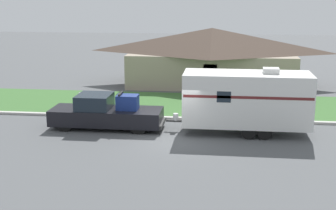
{
  "coord_description": "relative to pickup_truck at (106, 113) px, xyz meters",
  "views": [
    {
      "loc": [
        2.39,
        -22.55,
        7.35
      ],
      "look_at": [
        -0.5,
        1.54,
        1.4
      ],
      "focal_mm": 50.0,
      "sensor_mm": 36.0,
      "label": 1
    }
  ],
  "objects": [
    {
      "name": "travel_trailer",
      "position": [
        7.57,
        -0.0,
        1.0
      ],
      "size": [
        7.52,
        2.44,
        3.5
      ],
      "color": "black",
      "rests_on": "ground_plane"
    },
    {
      "name": "pickup_truck",
      "position": [
        0.0,
        0.0,
        0.0
      ],
      "size": [
        6.17,
        2.05,
        2.01
      ],
      "color": "black",
      "rests_on": "ground_plane"
    },
    {
      "name": "ground_plane",
      "position": [
        3.94,
        -1.54,
        -0.84
      ],
      "size": [
        120.0,
        120.0,
        0.0
      ],
      "primitive_type": "plane",
      "color": "#515456"
    },
    {
      "name": "lawn_strip",
      "position": [
        3.94,
        5.86,
        -0.83
      ],
      "size": [
        80.0,
        7.0,
        0.03
      ],
      "color": "#3D6B33",
      "rests_on": "ground_plane"
    },
    {
      "name": "mailbox",
      "position": [
        -2.21,
        3.12,
        0.13
      ],
      "size": [
        0.48,
        0.2,
        1.26
      ],
      "color": "brown",
      "rests_on": "ground_plane"
    },
    {
      "name": "house_across_street",
      "position": [
        5.36,
        13.0,
        1.5
      ],
      "size": [
        13.88,
        6.54,
        4.51
      ],
      "color": "gray",
      "rests_on": "ground_plane"
    },
    {
      "name": "curb_strip",
      "position": [
        3.94,
        2.21,
        -0.77
      ],
      "size": [
        80.0,
        0.3,
        0.14
      ],
      "color": "beige",
      "rests_on": "ground_plane"
    }
  ]
}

